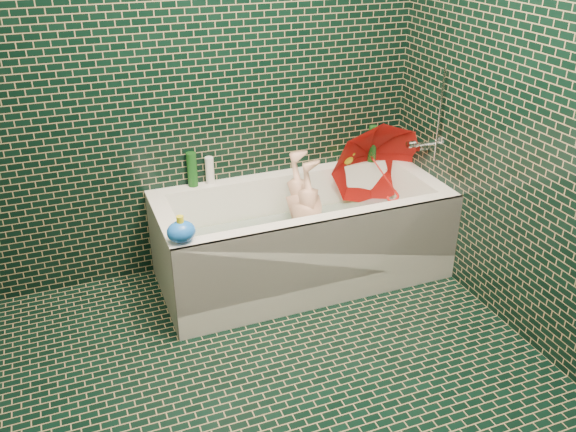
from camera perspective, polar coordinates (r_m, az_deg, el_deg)
name	(u,v)px	position (r m, az deg, el deg)	size (l,w,h in m)	color
floor	(297,405)	(2.93, 0.83, -17.27)	(2.80, 2.80, 0.00)	black
wall_back	(203,65)	(3.52, -7.95, 13.78)	(2.80, 2.80, 0.00)	black
wall_right	(575,110)	(2.96, 25.27, 8.94)	(2.80, 2.80, 0.00)	black
bathtub	(303,245)	(3.68, 1.40, -2.76)	(1.70, 0.75, 0.55)	white
bath_mat	(302,252)	(3.73, 1.29, -3.37)	(1.35, 0.47, 0.01)	green
water	(302,231)	(3.66, 1.31, -1.43)	(1.48, 0.53, 0.00)	silver
faucet	(427,140)	(3.82, 12.87, 6.95)	(0.18, 0.19, 0.55)	silver
child	(310,230)	(3.65, 2.04, -1.29)	(0.34, 0.22, 0.94)	tan
umbrella	(384,175)	(3.84, 8.93, 3.85)	(0.59, 0.59, 0.51)	red
soap_bottle_a	(382,159)	(4.08, 8.79, 5.26)	(0.09, 0.10, 0.25)	white
soap_bottle_b	(380,157)	(4.11, 8.60, 5.47)	(0.08, 0.08, 0.18)	#571D6E
soap_bottle_c	(384,156)	(4.13, 8.94, 5.55)	(0.13, 0.13, 0.16)	#134415
bottle_right_tall	(372,144)	(4.00, 7.91, 6.70)	(0.06, 0.06, 0.24)	#134415
bottle_right_pump	(397,143)	(4.10, 10.16, 6.72)	(0.05, 0.05, 0.19)	silver
bottle_left_tall	(192,169)	(3.65, -8.96, 4.33)	(0.06, 0.06, 0.21)	#134415
bottle_left_short	(210,170)	(3.68, -7.34, 4.27)	(0.05, 0.05, 0.17)	white
rubber_duck	(347,158)	(3.95, 5.58, 5.42)	(0.12, 0.09, 0.10)	yellow
bath_toy	(181,231)	(3.05, -9.97, -1.42)	(0.17, 0.15, 0.14)	blue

